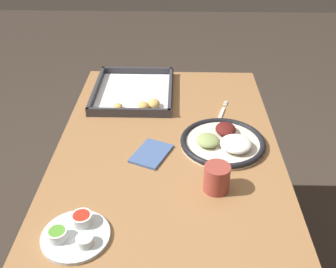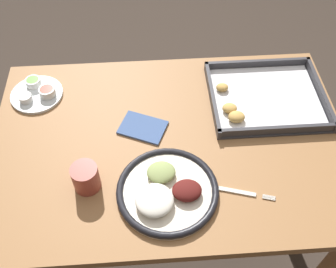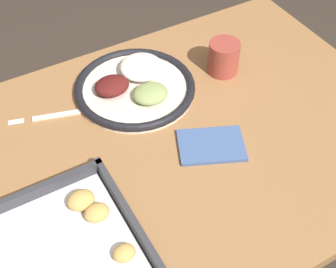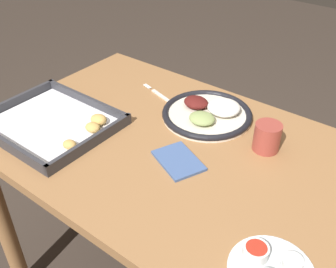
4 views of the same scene
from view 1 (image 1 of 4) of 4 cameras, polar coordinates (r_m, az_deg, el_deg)
dining_table at (r=1.41m, az=0.01°, el=-5.25°), size 1.09×0.74×0.75m
dinner_plate at (r=1.31m, az=8.08°, el=-1.09°), size 0.28×0.28×0.05m
fork at (r=1.47m, az=7.57°, el=2.49°), size 0.22×0.07×0.00m
saucer_plate at (r=1.03m, az=-13.34°, el=-13.81°), size 0.17×0.17×0.04m
baking_tray at (r=1.61m, az=-4.87°, el=5.96°), size 0.37×0.32×0.04m
drinking_cup at (r=1.12m, az=7.08°, el=-6.35°), size 0.07×0.07×0.08m
napkin at (r=1.26m, az=-2.43°, el=-2.84°), size 0.16×0.14×0.01m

